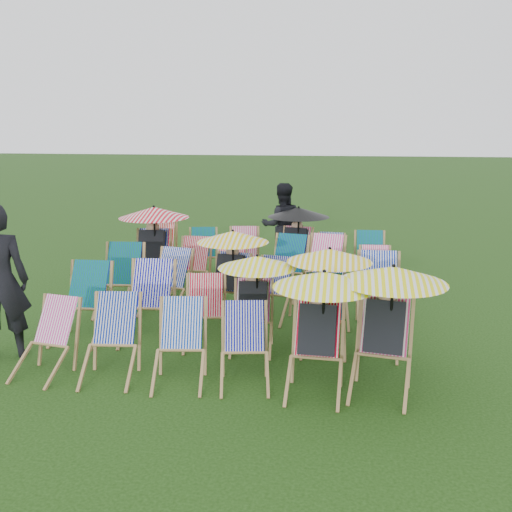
# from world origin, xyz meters

# --- Properties ---
(ground) EXTENTS (100.00, 100.00, 0.00)m
(ground) POSITION_xyz_m (0.00, 0.00, 0.00)
(ground) COLOR black
(ground) RESTS_ON ground
(deckchair_0) EXTENTS (0.67, 0.85, 0.84)m
(deckchair_0) POSITION_xyz_m (-1.91, -2.31, 0.42)
(deckchair_0) COLOR #A07C4A
(deckchair_0) RESTS_ON ground
(deckchair_1) EXTENTS (0.69, 0.89, 0.90)m
(deckchair_1) POSITION_xyz_m (-1.13, -2.28, 0.45)
(deckchair_1) COLOR #A07C4A
(deckchair_1) RESTS_ON ground
(deckchair_2) EXTENTS (0.70, 0.89, 0.88)m
(deckchair_2) POSITION_xyz_m (-0.31, -2.27, 0.44)
(deckchair_2) COLOR #A07C4A
(deckchair_2) RESTS_ON ground
(deckchair_3) EXTENTS (0.69, 0.87, 0.85)m
(deckchair_3) POSITION_xyz_m (0.41, -2.20, 0.43)
(deckchair_3) COLOR #A07C4A
(deckchair_3) RESTS_ON ground
(deckchair_4) EXTENTS (1.10, 1.15, 1.31)m
(deckchair_4) POSITION_xyz_m (1.21, -2.23, 0.69)
(deckchair_4) COLOR #A07C4A
(deckchair_4) RESTS_ON ground
(deckchair_5) EXTENTS (1.15, 1.22, 1.37)m
(deckchair_5) POSITION_xyz_m (1.92, -2.12, 0.72)
(deckchair_5) COLOR #A07C4A
(deckchair_5) RESTS_ON ground
(deckchair_6) EXTENTS (0.68, 0.93, 0.99)m
(deckchair_6) POSITION_xyz_m (-2.02, -1.16, 0.49)
(deckchair_6) COLOR #A07C4A
(deckchair_6) RESTS_ON ground
(deckchair_7) EXTENTS (0.75, 0.99, 1.01)m
(deckchair_7) POSITION_xyz_m (-1.12, -1.04, 0.51)
(deckchair_7) COLOR #A07C4A
(deckchair_7) RESTS_ON ground
(deckchair_8) EXTENTS (0.71, 0.89, 0.87)m
(deckchair_8) POSITION_xyz_m (-0.32, -1.12, 0.43)
(deckchair_8) COLOR #A07C4A
(deckchair_8) RESTS_ON ground
(deckchair_9) EXTENTS (1.01, 1.07, 1.20)m
(deckchair_9) POSITION_xyz_m (0.33, -1.11, 0.63)
(deckchair_9) COLOR #A07C4A
(deckchair_9) RESTS_ON ground
(deckchair_10) EXTENTS (1.09, 1.15, 1.29)m
(deckchair_10) POSITION_xyz_m (1.24, -0.99, 0.68)
(deckchair_10) COLOR #A07C4A
(deckchair_10) RESTS_ON ground
(deckchair_11) EXTENTS (0.60, 0.81, 0.84)m
(deckchair_11) POSITION_xyz_m (1.91, -1.04, 0.42)
(deckchair_11) COLOR #A07C4A
(deckchair_11) RESTS_ON ground
(deckchair_12) EXTENTS (0.77, 1.00, 1.02)m
(deckchair_12) POSITION_xyz_m (-1.95, -0.00, 0.51)
(deckchair_12) COLOR #A07C4A
(deckchair_12) RESTS_ON ground
(deckchair_13) EXTENTS (0.77, 0.96, 0.94)m
(deckchair_13) POSITION_xyz_m (-1.24, 0.11, 0.47)
(deckchair_13) COLOR #A07C4A
(deckchair_13) RESTS_ON ground
(deckchair_14) EXTENTS (1.08, 1.15, 1.28)m
(deckchair_14) POSITION_xyz_m (-0.26, 0.11, 0.68)
(deckchair_14) COLOR #A07C4A
(deckchair_14) RESTS_ON ground
(deckchair_15) EXTENTS (0.70, 0.89, 0.88)m
(deckchair_15) POSITION_xyz_m (0.39, 0.06, 0.44)
(deckchair_15) COLOR #A07C4A
(deckchair_15) RESTS_ON ground
(deckchair_16) EXTENTS (0.66, 0.86, 0.87)m
(deckchair_16) POSITION_xyz_m (1.26, -0.01, 0.44)
(deckchair_16) COLOR #A07C4A
(deckchair_16) RESTS_ON ground
(deckchair_17) EXTENTS (0.70, 0.96, 1.01)m
(deckchair_17) POSITION_xyz_m (1.98, -0.01, 0.51)
(deckchair_17) COLOR #A07C4A
(deckchair_17) RESTS_ON ground
(deckchair_18) EXTENTS (1.22, 1.31, 1.45)m
(deckchair_18) POSITION_xyz_m (-1.88, 1.30, 0.76)
(deckchair_18) COLOR #A07C4A
(deckchair_18) RESTS_ON ground
(deckchair_19) EXTENTS (0.63, 0.86, 0.91)m
(deckchair_19) POSITION_xyz_m (-1.15, 1.24, 0.46)
(deckchair_19) COLOR #A07C4A
(deckchair_19) RESTS_ON ground
(deckchair_20) EXTENTS (0.58, 0.81, 0.87)m
(deckchair_20) POSITION_xyz_m (-0.48, 1.17, 0.44)
(deckchair_20) COLOR #A07C4A
(deckchair_20) RESTS_ON ground
(deckchair_21) EXTENTS (0.83, 1.03, 0.99)m
(deckchair_21) POSITION_xyz_m (0.47, 1.26, 0.50)
(deckchair_21) COLOR #A07C4A
(deckchair_21) RESTS_ON ground
(deckchair_22) EXTENTS (0.83, 1.03, 1.01)m
(deckchair_22) POSITION_xyz_m (1.10, 1.26, 0.51)
(deckchair_22) COLOR #A07C4A
(deckchair_22) RESTS_ON ground
(deckchair_23) EXTENTS (0.62, 0.83, 0.86)m
(deckchair_23) POSITION_xyz_m (2.00, 1.24, 0.43)
(deckchair_23) COLOR #A07C4A
(deckchair_23) RESTS_ON ground
(deckchair_24) EXTENTS (0.77, 0.98, 0.98)m
(deckchair_24) POSITION_xyz_m (-2.11, 2.40, 0.49)
(deckchair_24) COLOR #A07C4A
(deckchair_24) RESTS_ON ground
(deckchair_25) EXTENTS (0.74, 0.92, 0.89)m
(deckchair_25) POSITION_xyz_m (-1.22, 2.33, 0.44)
(deckchair_25) COLOR #A07C4A
(deckchair_25) RESTS_ON ground
(deckchair_26) EXTENTS (0.74, 0.94, 0.93)m
(deckchair_26) POSITION_xyz_m (-0.41, 2.32, 0.46)
(deckchair_26) COLOR #A07C4A
(deckchair_26) RESTS_ON ground
(deckchair_27) EXTENTS (1.14, 1.22, 1.35)m
(deckchair_27) POSITION_xyz_m (0.53, 2.33, 0.71)
(deckchair_27) COLOR #A07C4A
(deckchair_27) RESTS_ON ground
(deckchair_28) EXTENTS (0.64, 0.83, 0.85)m
(deckchair_28) POSITION_xyz_m (1.17, 2.37, 0.43)
(deckchair_28) COLOR #A07C4A
(deckchair_28) RESTS_ON ground
(deckchair_29) EXTENTS (0.65, 0.88, 0.92)m
(deckchair_29) POSITION_xyz_m (1.94, 2.30, 0.46)
(deckchair_29) COLOR #A07C4A
(deckchair_29) RESTS_ON ground
(person_rear) EXTENTS (0.96, 0.82, 1.72)m
(person_rear) POSITION_xyz_m (0.20, 3.27, 0.86)
(person_rear) COLOR black
(person_rear) RESTS_ON ground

